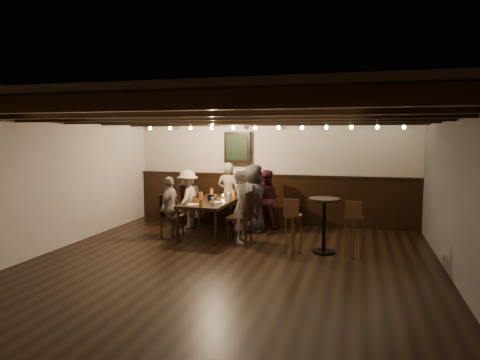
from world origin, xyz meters
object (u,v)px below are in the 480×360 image
(person_bench_centre, at_px, (228,193))
(bar_stool_right, at_px, (353,236))
(person_left_far, at_px, (170,207))
(person_right_far, at_px, (242,206))
(person_bench_right, at_px, (266,199))
(person_bench_left, at_px, (189,197))
(high_top_table, at_px, (324,217))
(chair_left_far, at_px, (172,224))
(bar_stool_left, at_px, (293,233))
(chair_left_near, at_px, (189,215))
(person_left_near, at_px, (188,199))
(dining_table, at_px, (213,203))
(person_right_near, at_px, (254,198))
(chair_right_far, at_px, (240,226))
(chair_right_near, at_px, (252,220))

(person_bench_centre, relative_size, bar_stool_right, 1.47)
(bar_stool_right, bearing_deg, person_left_far, 176.28)
(person_right_far, bearing_deg, person_bench_right, -6.34)
(person_bench_left, distance_m, high_top_table, 3.63)
(chair_left_far, height_order, person_bench_centre, person_bench_centre)
(chair_left_far, xyz_separation_m, bar_stool_left, (2.53, -0.56, 0.10))
(person_right_far, xyz_separation_m, high_top_table, (1.56, -0.34, -0.07))
(chair_left_near, height_order, person_left_near, person_left_near)
(bar_stool_right, bearing_deg, chair_left_far, 176.21)
(high_top_table, bearing_deg, bar_stool_left, -157.70)
(person_bench_centre, bearing_deg, high_top_table, 141.74)
(dining_table, xyz_separation_m, person_right_near, (0.75, 0.44, 0.06))
(person_right_near, height_order, bar_stool_right, person_right_near)
(chair_left_far, height_order, person_left_near, person_left_near)
(person_right_near, xyz_separation_m, bar_stool_right, (2.05, -1.40, -0.35))
(chair_left_near, relative_size, chair_right_far, 0.97)
(chair_left_near, height_order, bar_stool_left, bar_stool_left)
(chair_left_near, relative_size, person_right_far, 0.68)
(chair_left_near, distance_m, person_bench_centre, 1.03)
(person_bench_left, distance_m, person_left_far, 1.36)
(person_right_near, relative_size, high_top_table, 1.49)
(person_bench_centre, xyz_separation_m, person_right_far, (0.74, -1.51, -0.01))
(person_bench_right, bearing_deg, bar_stool_left, 115.92)
(high_top_table, bearing_deg, chair_left_far, 173.30)
(chair_left_far, relative_size, chair_right_far, 0.88)
(chair_right_far, height_order, person_left_far, person_left_far)
(person_bench_left, relative_size, high_top_table, 1.27)
(person_bench_centre, bearing_deg, person_left_near, 38.66)
(chair_left_near, relative_size, bar_stool_right, 0.98)
(person_bench_right, height_order, high_top_table, person_bench_right)
(chair_right_near, distance_m, person_bench_left, 1.72)
(dining_table, xyz_separation_m, person_bench_left, (-0.89, 0.91, -0.05))
(person_bench_left, distance_m, bar_stool_left, 3.32)
(high_top_table, bearing_deg, person_bench_left, 151.91)
(chair_right_near, xyz_separation_m, person_left_far, (-1.48, -0.89, 0.35))
(chair_left_near, bearing_deg, bar_stool_right, 68.73)
(person_bench_right, distance_m, person_right_far, 1.36)
(chair_right_far, xyz_separation_m, person_left_far, (-1.47, 0.01, 0.31))
(person_bench_centre, distance_m, high_top_table, 2.95)
(chair_left_near, xyz_separation_m, chair_right_near, (1.44, -0.01, -0.03))
(person_bench_right, height_order, person_right_far, person_right_far)
(bar_stool_left, bearing_deg, high_top_table, 29.86)
(dining_table, xyz_separation_m, person_right_far, (0.75, -0.46, 0.04))
(person_right_near, bearing_deg, dining_table, 120.96)
(person_bench_left, xyz_separation_m, person_left_far, (0.14, -1.35, 0.00))
(chair_right_near, distance_m, person_right_near, 0.46)
(person_left_near, distance_m, person_right_far, 1.75)
(chair_right_far, relative_size, person_right_near, 0.69)
(chair_left_far, bearing_deg, person_bench_left, -172.33)
(bar_stool_right, bearing_deg, dining_table, 165.68)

